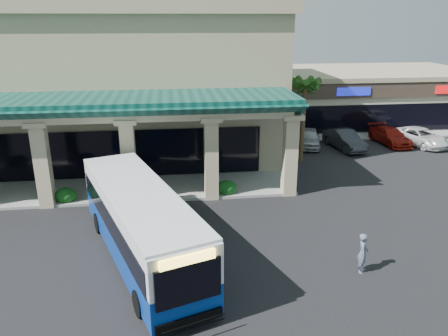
{
  "coord_description": "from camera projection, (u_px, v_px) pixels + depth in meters",
  "views": [
    {
      "loc": [
        -0.71,
        -17.79,
        9.81
      ],
      "look_at": [
        2.06,
        3.99,
        2.2
      ],
      "focal_mm": 35.0,
      "sensor_mm": 36.0,
      "label": 1
    }
  ],
  "objects": [
    {
      "name": "ground",
      "position": [
        190.0,
        243.0,
        19.97
      ],
      "size": [
        110.0,
        110.0,
        0.0
      ],
      "primitive_type": "plane",
      "color": "black"
    },
    {
      "name": "main_building",
      "position": [
        68.0,
        76.0,
        32.15
      ],
      "size": [
        30.8,
        14.8,
        11.35
      ],
      "primitive_type": null,
      "color": "tan",
      "rests_on": "ground"
    },
    {
      "name": "arcade",
      "position": [
        40.0,
        148.0,
        24.46
      ],
      "size": [
        30.0,
        6.2,
        5.7
      ],
      "primitive_type": null,
      "color": "#093B34",
      "rests_on": "ground"
    },
    {
      "name": "strip_mall",
      "position": [
        356.0,
        94.0,
        43.81
      ],
      "size": [
        22.5,
        12.5,
        4.9
      ],
      "primitive_type": null,
      "color": "beige",
      "rests_on": "ground"
    },
    {
      "name": "palm_0",
      "position": [
        303.0,
        116.0,
        30.22
      ],
      "size": [
        2.4,
        2.4,
        6.6
      ],
      "primitive_type": null,
      "color": "#1F4713",
      "rests_on": "ground"
    },
    {
      "name": "palm_1",
      "position": [
        304.0,
        113.0,
        33.28
      ],
      "size": [
        2.4,
        2.4,
        5.8
      ],
      "primitive_type": null,
      "color": "#1F4713",
      "rests_on": "ground"
    },
    {
      "name": "broadleaf_tree",
      "position": [
        264.0,
        107.0,
        37.89
      ],
      "size": [
        2.6,
        2.6,
        4.81
      ],
      "primitive_type": null,
      "color": "#0F4612",
      "rests_on": "ground"
    },
    {
      "name": "transit_bus",
      "position": [
        140.0,
        225.0,
        18.27
      ],
      "size": [
        6.16,
        11.46,
        3.13
      ],
      "primitive_type": null,
      "rotation": [
        0.0,
        0.0,
        0.34
      ],
      "color": "#08349C",
      "rests_on": "ground"
    },
    {
      "name": "pedestrian",
      "position": [
        363.0,
        253.0,
        17.51
      ],
      "size": [
        0.63,
        0.73,
        1.7
      ],
      "primitive_type": "imported",
      "rotation": [
        0.0,
        0.0,
        1.14
      ],
      "color": "slate",
      "rests_on": "ground"
    },
    {
      "name": "car_silver",
      "position": [
        309.0,
        138.0,
        34.76
      ],
      "size": [
        2.73,
        4.47,
        1.42
      ],
      "primitive_type": "imported",
      "rotation": [
        0.0,
        0.0,
        -0.27
      ],
      "color": "#B2B2B9",
      "rests_on": "ground"
    },
    {
      "name": "car_white",
      "position": [
        345.0,
        140.0,
        34.11
      ],
      "size": [
        2.21,
        4.67,
        1.48
      ],
      "primitive_type": "imported",
      "rotation": [
        0.0,
        0.0,
        0.15
      ],
      "color": "#2B2D32",
      "rests_on": "ground"
    },
    {
      "name": "car_red",
      "position": [
        390.0,
        136.0,
        35.47
      ],
      "size": [
        2.27,
        4.72,
        1.33
      ],
      "primitive_type": "imported",
      "rotation": [
        0.0,
        0.0,
        0.09
      ],
      "color": "maroon",
      "rests_on": "ground"
    },
    {
      "name": "car_gray",
      "position": [
        420.0,
        137.0,
        35.11
      ],
      "size": [
        3.52,
        5.36,
        1.37
      ],
      "primitive_type": "imported",
      "rotation": [
        0.0,
        0.0,
        0.27
      ],
      "color": "white",
      "rests_on": "ground"
    }
  ]
}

